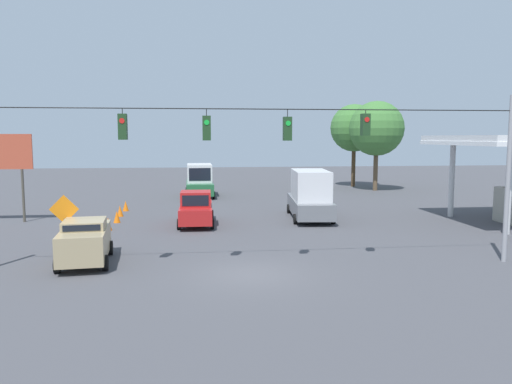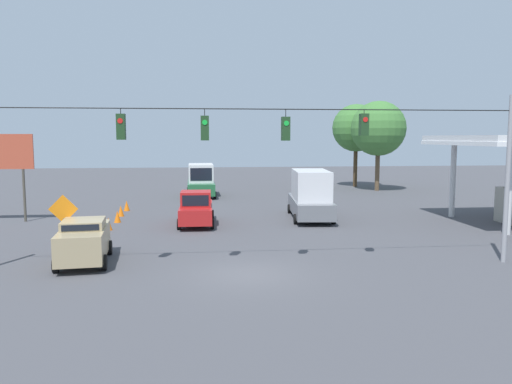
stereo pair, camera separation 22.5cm
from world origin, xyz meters
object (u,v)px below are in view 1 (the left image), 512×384
traffic_cone_farthest (126,206)px  tree_horizon_right (377,129)px  traffic_cone_nearest (90,243)px  traffic_cone_third (108,224)px  tree_horizon_left (354,128)px  box_truck_green_withflow_deep (200,181)px  pickup_truck_red_withflow_mid (196,209)px  traffic_cone_fourth (117,217)px  box_truck_grey_oncoming_far (310,195)px  traffic_cone_fifth (120,211)px  overhead_signal_span (246,157)px  traffic_cone_second (99,233)px  work_zone_sign (64,214)px  sedan_tan_parked_shoulder (85,241)px

traffic_cone_farthest → tree_horizon_right: tree_horizon_right is taller
traffic_cone_nearest → traffic_cone_third: same height
traffic_cone_third → tree_horizon_left: (-21.89, -23.31, 5.93)m
traffic_cone_farthest → tree_horizon_right: bearing=-153.4°
box_truck_green_withflow_deep → pickup_truck_red_withflow_mid: (0.26, 14.95, -0.46)m
box_truck_green_withflow_deep → traffic_cone_fourth: box_truck_green_withflow_deep is taller
box_truck_green_withflow_deep → box_truck_grey_oncoming_far: size_ratio=0.86×
traffic_cone_fourth → tree_horizon_left: (-21.81, -20.68, 5.93)m
box_truck_green_withflow_deep → traffic_cone_fourth: bearing=69.0°
traffic_cone_nearest → traffic_cone_fifth: size_ratio=1.00×
overhead_signal_span → traffic_cone_second: (7.06, -6.71, -4.20)m
box_truck_green_withflow_deep → box_truck_grey_oncoming_far: bearing=118.1°
box_truck_grey_oncoming_far → tree_horizon_left: tree_horizon_left is taller
box_truck_green_withflow_deep → tree_horizon_left: bearing=-156.8°
traffic_cone_fourth → pickup_truck_red_withflow_mid: bearing=164.3°
overhead_signal_span → box_truck_grey_oncoming_far: 13.58m
traffic_cone_fourth → work_zone_sign: size_ratio=0.26×
tree_horizon_right → traffic_cone_second: bearing=43.6°
overhead_signal_span → tree_horizon_left: tree_horizon_left is taller
overhead_signal_span → traffic_cone_fourth: size_ratio=30.25×
work_zone_sign → tree_horizon_left: tree_horizon_left is taller
overhead_signal_span → tree_horizon_right: bearing=-119.0°
sedan_tan_parked_shoulder → tree_horizon_right: tree_horizon_right is taller
overhead_signal_span → traffic_cone_farthest: 18.92m
traffic_cone_fourth → traffic_cone_fifth: same height
traffic_cone_fourth → traffic_cone_farthest: size_ratio=1.00×
box_truck_grey_oncoming_far → work_zone_sign: 16.17m
traffic_cone_fourth → traffic_cone_third: bearing=88.3°
pickup_truck_red_withflow_mid → traffic_cone_fifth: pickup_truck_red_withflow_mid is taller
box_truck_grey_oncoming_far → pickup_truck_red_withflow_mid: bearing=11.5°
overhead_signal_span → traffic_cone_third: (7.07, -9.34, -4.20)m
box_truck_green_withflow_deep → tree_horizon_right: bearing=-170.5°
traffic_cone_fourth → work_zone_sign: work_zone_sign is taller
box_truck_green_withflow_deep → box_truck_grey_oncoming_far: (-7.16, 13.44, 0.13)m
pickup_truck_red_withflow_mid → tree_horizon_right: bearing=-134.9°
pickup_truck_red_withflow_mid → traffic_cone_third: bearing=13.9°
traffic_cone_third → traffic_cone_fourth: size_ratio=1.00×
traffic_cone_farthest → traffic_cone_nearest: bearing=90.5°
traffic_cone_nearest → traffic_cone_second: 2.46m
overhead_signal_span → traffic_cone_third: 12.45m
overhead_signal_span → sedan_tan_parked_shoulder: (6.69, -1.76, -3.59)m
traffic_cone_fifth → traffic_cone_farthest: (-0.02, -2.51, 0.00)m
overhead_signal_span → traffic_cone_fourth: (7.00, -11.98, -4.20)m
tree_horizon_left → work_zone_sign: bearing=53.1°
traffic_cone_farthest → work_zone_sign: size_ratio=0.26×
box_truck_grey_oncoming_far → traffic_cone_nearest: bearing=32.3°
overhead_signal_span → box_truck_green_withflow_deep: 25.79m
traffic_cone_fifth → sedan_tan_parked_shoulder: bearing=92.2°
sedan_tan_parked_shoulder → pickup_truck_red_withflow_mid: pickup_truck_red_withflow_mid is taller
traffic_cone_nearest → work_zone_sign: bearing=66.8°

